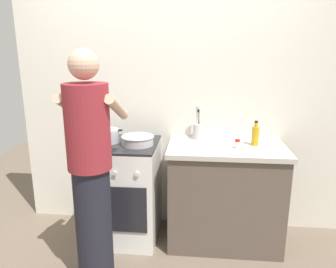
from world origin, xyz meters
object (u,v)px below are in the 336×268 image
pot (107,136)px  oil_bottle (255,135)px  person (91,173)px  stove_range (125,191)px  spice_bottle (237,144)px  mixing_bowl (138,140)px  utensil_crock (198,129)px

pot → oil_bottle: oil_bottle is taller
oil_bottle → person: bearing=-151.1°
oil_bottle → person: 1.40m
person → pot: bearing=95.6°
stove_range → spice_bottle: size_ratio=11.47×
mixing_bowl → oil_bottle: oil_bottle is taller
mixing_bowl → utensil_crock: bearing=25.3°
spice_bottle → person: (-1.06, -0.56, -0.08)m
mixing_bowl → person: bearing=-110.5°
utensil_crock → person: size_ratio=0.19×
utensil_crock → spice_bottle: bearing=-39.8°
stove_range → pot: bearing=175.2°
mixing_bowl → spice_bottle: (0.84, -0.02, -0.01)m
utensil_crock → spice_bottle: size_ratio=4.10×
oil_bottle → person: person is taller
mixing_bowl → spice_bottle: mixing_bowl is taller
person → spice_bottle: bearing=27.9°
mixing_bowl → utensil_crock: utensil_crock is taller
stove_range → spice_bottle: spice_bottle is taller
mixing_bowl → person: (-0.22, -0.58, -0.08)m
mixing_bowl → utensil_crock: 0.57m
spice_bottle → person: 1.20m
pot → stove_range: bearing=-4.8°
pot → oil_bottle: 1.28m
pot → person: bearing=-84.4°
person → oil_bottle: bearing=28.9°
utensil_crock → mixing_bowl: bearing=-154.7°
stove_range → pot: (-0.14, 0.01, 0.51)m
stove_range → spice_bottle: bearing=-3.7°
utensil_crock → pot: bearing=-166.3°
pot → mixing_bowl: bearing=-10.1°
pot → person: 0.64m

